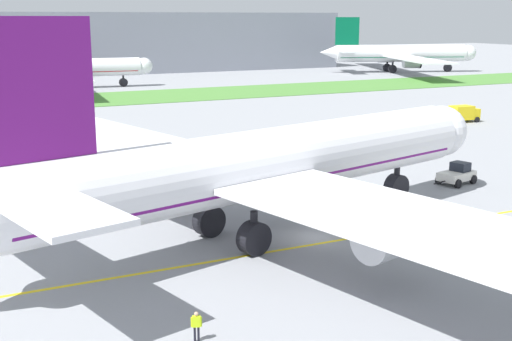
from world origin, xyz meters
The scene contains 11 objects.
ground_plane centered at (0.00, 0.00, 0.00)m, with size 600.00×600.00×0.00m, color gray.
apron_taxi_line centered at (0.00, -1.54, 0.00)m, with size 280.00×0.36×0.01m, color yellow.
grass_median_strip centered at (0.00, 96.01, 0.05)m, with size 320.00×24.00×0.10m, color #4C8438.
airliner_foreground centered at (-3.90, 1.75, 5.66)m, with size 50.40×81.13×16.67m.
pushback_tug centered at (21.93, 8.28, 0.99)m, with size 5.85×3.37×2.17m.
ground_crew_wingwalker_port centered at (-14.21, -12.10, 1.01)m, with size 0.56×0.38×1.67m.
ground_crew_marshaller_front centered at (3.32, 1.47, 0.97)m, with size 0.49×0.42×1.60m.
service_truck_baggage_loader centered at (51.80, 39.64, 1.46)m, with size 4.85×2.92×2.67m.
parked_airliner_far_left centered at (3.69, 120.89, 4.72)m, with size 41.25×65.37×13.91m.
parked_airliner_far_centre centered at (104.65, 125.74, 5.63)m, with size 47.45×76.36×16.60m.
terminal_building centered at (37.49, 162.07, 9.00)m, with size 123.63×20.00×18.00m, color gray.
Camera 1 is at (-25.48, -42.47, 16.60)m, focal length 47.01 mm.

